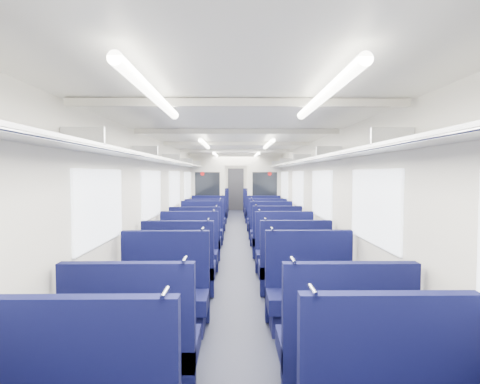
{
  "coord_description": "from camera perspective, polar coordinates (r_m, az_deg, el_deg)",
  "views": [
    {
      "loc": [
        -0.02,
        -8.96,
        1.75
      ],
      "look_at": [
        0.12,
        2.61,
        1.18
      ],
      "focal_mm": 27.94,
      "sensor_mm": 36.0,
      "label": 1
    }
  ],
  "objects": [
    {
      "name": "seat_5",
      "position": [
        3.3,
        15.54,
        -22.5
      ],
      "size": [
        1.01,
        0.56,
        1.13
      ],
      "color": "#0B0E37",
      "rests_on": "floor"
    },
    {
      "name": "seat_6",
      "position": [
        4.45,
        -11.54,
        -15.66
      ],
      "size": [
        1.01,
        0.56,
        1.13
      ],
      "color": "#0B0E37",
      "rests_on": "floor"
    },
    {
      "name": "wall_right",
      "position": [
        9.09,
        8.3,
        -0.86
      ],
      "size": [
        0.02,
        18.0,
        2.35
      ],
      "primitive_type": "cube",
      "color": "beige",
      "rests_on": "floor"
    },
    {
      "name": "seat_26",
      "position": [
        16.64,
        -3.5,
        -2.03
      ],
      "size": [
        1.01,
        0.56,
        1.13
      ],
      "color": "#0B0E37",
      "rests_on": "floor"
    },
    {
      "name": "seat_21",
      "position": [
        13.23,
        2.99,
        -3.29
      ],
      "size": [
        1.01,
        0.56,
        1.13
      ],
      "color": "#0B0E37",
      "rests_on": "floor"
    },
    {
      "name": "seat_20",
      "position": [
        13.08,
        -4.26,
        -3.36
      ],
      "size": [
        1.01,
        0.56,
        1.13
      ],
      "color": "#0B0E37",
      "rests_on": "floor"
    },
    {
      "name": "wall_far",
      "position": [
        17.97,
        -0.64,
        0.98
      ],
      "size": [
        2.8,
        0.02,
        2.35
      ],
      "primitive_type": "cube",
      "color": "beige",
      "rests_on": "floor"
    },
    {
      "name": "luggage_rack_left",
      "position": [
        9.04,
        -8.3,
        4.18
      ],
      "size": [
        0.36,
        17.4,
        0.18
      ],
      "color": "#B2B5BA",
      "rests_on": "wall_left"
    },
    {
      "name": "seat_19",
      "position": [
        11.13,
        3.7,
        -4.45
      ],
      "size": [
        1.01,
        0.56,
        1.13
      ],
      "color": "#0B0E37",
      "rests_on": "floor"
    },
    {
      "name": "seat_11",
      "position": [
        6.54,
        6.89,
        -9.63
      ],
      "size": [
        1.01,
        0.56,
        1.13
      ],
      "color": "#0B0E37",
      "rests_on": "floor"
    },
    {
      "name": "seat_22",
      "position": [
        14.42,
        -3.92,
        -2.79
      ],
      "size": [
        1.01,
        0.56,
        1.13
      ],
      "color": "#0B0E37",
      "rests_on": "floor"
    },
    {
      "name": "luggage_rack_right",
      "position": [
        9.04,
        7.16,
        4.19
      ],
      "size": [
        0.36,
        17.4,
        0.18
      ],
      "color": "#B2B5BA",
      "rests_on": "wall_right"
    },
    {
      "name": "seat_9",
      "position": [
        5.61,
        8.23,
        -11.74
      ],
      "size": [
        1.01,
        0.56,
        1.13
      ],
      "color": "#0B0E37",
      "rests_on": "floor"
    },
    {
      "name": "floor",
      "position": [
        9.13,
        -0.56,
        -8.26
      ],
      "size": [
        2.8,
        18.0,
        0.01
      ],
      "primitive_type": "cube",
      "color": "black",
      "rests_on": "ground"
    },
    {
      "name": "seat_12",
      "position": [
        7.68,
        -6.79,
        -7.76
      ],
      "size": [
        1.01,
        0.56,
        1.13
      ],
      "color": "#0B0E37",
      "rests_on": "floor"
    },
    {
      "name": "ceiling",
      "position": [
        8.98,
        -0.57,
        6.63
      ],
      "size": [
        2.8,
        18.0,
        0.01
      ],
      "primitive_type": "cube",
      "color": "silver",
      "rests_on": "wall_left"
    },
    {
      "name": "end_door",
      "position": [
        17.91,
        -0.64,
        0.41
      ],
      "size": [
        0.75,
        0.06,
        2.0
      ],
      "primitive_type": "cube",
      "color": "black",
      "rests_on": "floor"
    },
    {
      "name": "seat_24",
      "position": [
        15.39,
        -3.72,
        -2.43
      ],
      "size": [
        1.01,
        0.56,
        1.13
      ],
      "color": "#0B0E37",
      "rests_on": "floor"
    },
    {
      "name": "wall_left",
      "position": [
        9.08,
        -9.44,
        -0.87
      ],
      "size": [
        0.02,
        18.0,
        2.35
      ],
      "primitive_type": "cube",
      "color": "beige",
      "rests_on": "floor"
    },
    {
      "name": "dado_right",
      "position": [
        9.18,
        8.17,
        -6.01
      ],
      "size": [
        0.03,
        17.9,
        0.7
      ],
      "primitive_type": "cube",
      "color": "black",
      "rests_on": "floor"
    },
    {
      "name": "seat_4",
      "position": [
        3.31,
        -15.97,
        -22.45
      ],
      "size": [
        1.01,
        0.56,
        1.13
      ],
      "color": "#0B0E37",
      "rests_on": "floor"
    },
    {
      "name": "seat_15",
      "position": [
        8.87,
        4.84,
        -6.32
      ],
      "size": [
        1.01,
        0.56,
        1.13
      ],
      "color": "#0B0E37",
      "rests_on": "floor"
    },
    {
      "name": "seat_7",
      "position": [
        4.47,
        10.72,
        -15.57
      ],
      "size": [
        1.01,
        0.56,
        1.13
      ],
      "color": "#0B0E37",
      "rests_on": "floor"
    },
    {
      "name": "seat_23",
      "position": [
        14.3,
        2.71,
        -2.83
      ],
      "size": [
        1.01,
        0.56,
        1.13
      ],
      "color": "#0B0E37",
      "rests_on": "floor"
    },
    {
      "name": "seat_17",
      "position": [
        10.06,
        4.18,
        -5.23
      ],
      "size": [
        1.01,
        0.56,
        1.13
      ],
      "color": "#0B0E37",
      "rests_on": "floor"
    },
    {
      "name": "ceiling_fittings",
      "position": [
        8.71,
        -0.56,
        6.34
      ],
      "size": [
        2.7,
        16.06,
        0.11
      ],
      "color": "beige",
      "rests_on": "ceiling"
    },
    {
      "name": "seat_14",
      "position": [
        9.0,
        -5.89,
        -6.19
      ],
      "size": [
        1.01,
        0.56,
        1.13
      ],
      "color": "#0B0E37",
      "rests_on": "floor"
    },
    {
      "name": "dado_left",
      "position": [
        9.17,
        -9.3,
        -6.02
      ],
      "size": [
        0.03,
        17.9,
        0.7
      ],
      "primitive_type": "cube",
      "color": "black",
      "rests_on": "floor"
    },
    {
      "name": "windows",
      "position": [
        8.51,
        -0.56,
        0.57
      ],
      "size": [
        2.78,
        15.6,
        0.75
      ],
      "color": "white",
      "rests_on": "wall_left"
    },
    {
      "name": "seat_25",
      "position": [
        15.41,
        2.46,
        -2.42
      ],
      "size": [
        1.01,
        0.56,
        1.13
      ],
      "color": "#0B0E37",
      "rests_on": "floor"
    },
    {
      "name": "seat_10",
      "position": [
        6.57,
        -7.86,
        -9.57
      ],
      "size": [
        1.01,
        0.56,
        1.13
      ],
      "color": "#0B0E37",
      "rests_on": "floor"
    },
    {
      "name": "seat_18",
      "position": [
        11.19,
        -4.86,
        -4.42
      ],
      "size": [
        1.01,
        0.56,
        1.13
      ],
      "color": "#0B0E37",
      "rests_on": "floor"
    },
    {
      "name": "bulkhead",
      "position": [
        11.43,
        -0.6,
        0.21
      ],
      "size": [
        2.8,
        0.1,
        2.35
      ],
      "color": "beige",
      "rests_on": "floor"
    },
    {
      "name": "seat_27",
      "position": [
        16.54,
        2.24,
        -2.06
      ],
      "size": [
        1.01,
        0.56,
        1.13
      ],
      "color": "#0B0E37",
      "rests_on": "floor"
    },
    {
      "name": "seat_16",
      "position": [
        9.93,
        -5.39,
        -5.34
      ],
      "size": [
        1.01,
        0.56,
        1.13
      ],
      "color": "#0B0E37",
      "rests_on": "floor"
    },
    {
      "name": "seat_13",
      "position": [
        7.87,
        5.57,
        -7.49
      ],
      "size": [
        1.01,
        0.56,
        1.13
      ],
      "color": "#0B0E37",
      "rests_on": "floor"
    },
    {
      "name": "seat_8",
      "position": [
        5.57,
        -9.21,
        -11.84
      ],
      "size": [
        1.01,
        0.56,
        1.13
      ],
      "color": "#0B0E37",
      "rests_on": "floor"
    }
  ]
}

